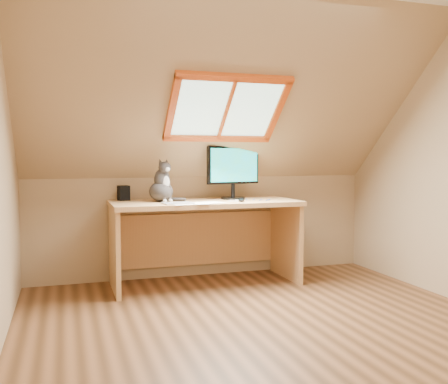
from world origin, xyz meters
name	(u,v)px	position (x,y,z in m)	size (l,w,h in m)	color
ground	(273,331)	(0.00, 0.00, 0.00)	(3.50, 3.50, 0.00)	brown
room_shell	(280,122)	(0.00, -0.09, 1.43)	(3.52, 3.52, 2.41)	tan
desk	(203,224)	(-0.10, 1.45, 0.56)	(1.74, 0.76, 0.79)	tan
monitor	(233,169)	(0.21, 1.46, 1.09)	(0.55, 0.24, 0.51)	black
cat	(162,186)	(-0.51, 1.40, 0.94)	(0.30, 0.33, 0.40)	#3C3735
desk_speaker	(124,193)	(-0.83, 1.63, 0.86)	(0.10, 0.10, 0.14)	black
graphics_tablet	(178,203)	(-0.42, 1.14, 0.80)	(0.25, 0.18, 0.01)	#B2B2B7
mouse	(241,200)	(0.18, 1.16, 0.81)	(0.05, 0.10, 0.03)	black
papers	(198,203)	(-0.23, 1.12, 0.80)	(0.35, 0.30, 0.01)	white
cables	(249,200)	(0.29, 1.26, 0.80)	(0.51, 0.26, 0.01)	silver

